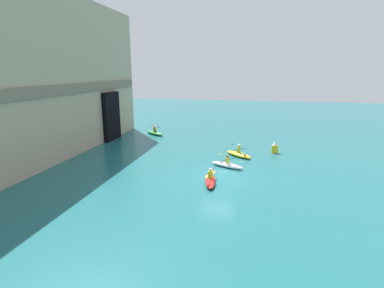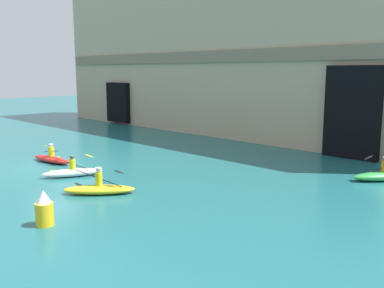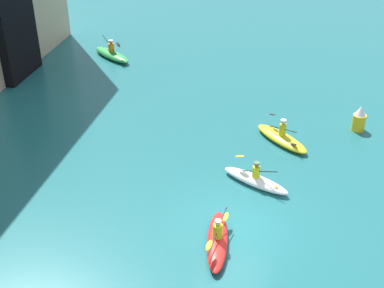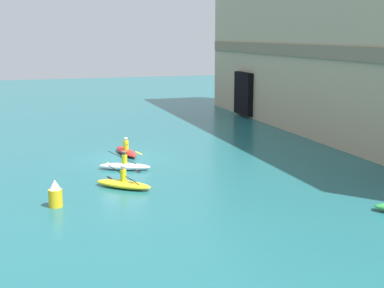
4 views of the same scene
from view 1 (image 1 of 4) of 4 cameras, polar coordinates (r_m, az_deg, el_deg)
The scene contains 6 objects.
ground_plane at distance 22.20m, azimuth 4.95°, elevation -6.52°, with size 120.00×120.00×0.00m, color #1E6066.
kayak_white at distance 24.63m, azimuth 6.70°, elevation -3.93°, with size 1.77×2.87×1.09m.
kayak_red at distance 21.22m, azimuth 3.52°, elevation -6.84°, with size 3.11×1.13×1.05m.
kayak_yellow at distance 27.90m, azimuth 8.87°, elevation -1.89°, with size 2.59×2.77×1.12m.
kayak_green at distance 37.15m, azimuth -7.09°, elevation 2.14°, with size 2.48×3.06×1.22m.
marker_buoy at distance 29.68m, azimuth 15.51°, elevation -0.61°, with size 0.60×0.60×1.21m.
Camera 1 is at (-20.68, -2.50, 7.69)m, focal length 28.00 mm.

